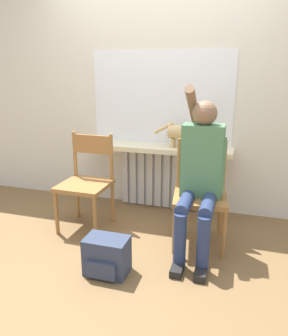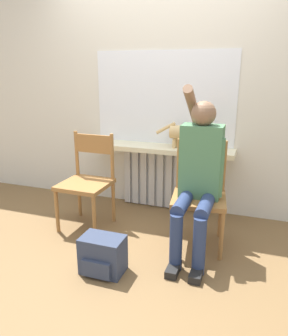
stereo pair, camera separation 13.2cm
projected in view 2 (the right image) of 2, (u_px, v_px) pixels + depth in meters
The scene contains 10 objects.
ground_plane at pixel (121, 258), 2.73m from camera, with size 12.00×12.00×0.00m, color brown.
wall_with_window at pixel (165, 85), 3.46m from camera, with size 7.00×0.06×2.70m.
radiator at pixel (161, 178), 3.68m from camera, with size 0.89×0.08×0.68m.
windowsill at pixel (159, 148), 3.47m from camera, with size 1.58×0.31×0.05m.
window_glass at pixel (164, 98), 3.46m from camera, with size 1.52×0.01×0.97m.
chair_left at pixel (87, 180), 3.20m from camera, with size 0.46×0.46×0.92m.
chair_right at pixel (199, 194), 2.84m from camera, with size 0.51×0.51×0.92m.
person at pixel (199, 172), 2.67m from camera, with size 0.36×0.99×1.40m.
cat at pixel (186, 133), 3.32m from camera, with size 0.54×0.14×0.27m.
backpack at pixel (103, 255), 2.51m from camera, with size 0.33×0.24×0.29m.
Camera 2 is at (0.98, -2.20, 1.51)m, focal length 35.00 mm.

